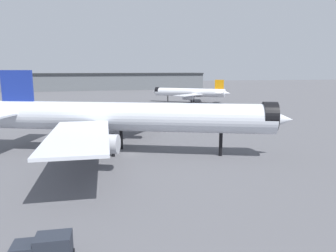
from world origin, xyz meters
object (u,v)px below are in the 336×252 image
airliner_far_taxiway (190,93)px  baggage_tug_wing (223,124)px  service_truck_front (44,250)px  airliner_near_gate (128,117)px

airliner_far_taxiway → baggage_tug_wing: (-11.82, -75.88, -4.81)m
baggage_tug_wing → airliner_far_taxiway: bearing=165.1°
service_truck_front → baggage_tug_wing: bearing=-122.4°
service_truck_front → baggage_tug_wing: size_ratio=1.67×
airliner_near_gate → airliner_far_taxiway: 110.63m
airliner_far_taxiway → service_truck_front: (-56.92, -140.30, -4.19)m
airliner_near_gate → airliner_far_taxiway: bearing=85.7°
airliner_near_gate → baggage_tug_wing: bearing=57.0°
airliner_near_gate → service_truck_front: size_ratio=12.07×
service_truck_front → airliner_far_taxiway: bearing=-109.5°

